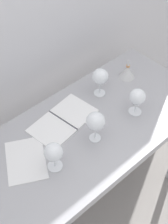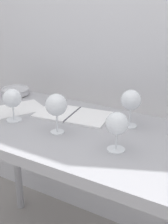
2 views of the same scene
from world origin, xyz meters
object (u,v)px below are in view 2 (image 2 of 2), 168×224
(tasting_bowl, at_px, (15,91))
(wine_glass_near_center, at_px, (56,106))
(wine_glass_near_left, at_px, (12,99))
(wine_glass_far_right, at_px, (131,101))
(open_notebook, at_px, (73,115))
(tasting_sheet_upper, at_px, (18,109))
(wine_glass_near_right, at_px, (117,124))

(tasting_bowl, bearing_deg, wine_glass_near_center, -30.00)
(wine_glass_near_left, height_order, wine_glass_far_right, wine_glass_far_right)
(tasting_bowl, bearing_deg, open_notebook, -11.67)
(wine_glass_far_right, height_order, tasting_sheet_upper, wine_glass_far_right)
(open_notebook, height_order, tasting_sheet_upper, open_notebook)
(wine_glass_near_right, bearing_deg, wine_glass_near_center, 177.50)
(wine_glass_near_left, relative_size, wine_glass_near_center, 0.89)
(wine_glass_near_right, bearing_deg, wine_glass_near_left, 178.25)
(wine_glass_near_center, distance_m, wine_glass_far_right, 0.34)
(open_notebook, height_order, tasting_bowl, tasting_bowl)
(wine_glass_near_right, distance_m, tasting_bowl, 0.88)
(wine_glass_near_left, distance_m, wine_glass_near_right, 0.56)
(wine_glass_near_center, bearing_deg, open_notebook, 103.43)
(wine_glass_near_left, height_order, open_notebook, wine_glass_near_left)
(open_notebook, xyz_separation_m, tasting_sheet_upper, (-0.30, -0.08, -0.00))
(wine_glass_far_right, xyz_separation_m, open_notebook, (-0.30, -0.03, -0.12))
(wine_glass_far_right, xyz_separation_m, wine_glass_near_right, (0.04, -0.24, -0.01))
(wine_glass_far_right, distance_m, tasting_bowl, 0.79)
(wine_glass_near_left, distance_m, tasting_sheet_upper, 0.19)
(open_notebook, xyz_separation_m, tasting_bowl, (-0.47, 0.10, 0.02))
(wine_glass_near_center, height_order, wine_glass_far_right, wine_glass_near_center)
(wine_glass_near_left, height_order, wine_glass_near_right, wine_glass_near_right)
(open_notebook, bearing_deg, wine_glass_near_left, -145.15)
(open_notebook, relative_size, tasting_sheet_upper, 1.53)
(open_notebook, relative_size, tasting_bowl, 2.37)
(wine_glass_near_center, relative_size, tasting_bowl, 1.08)
(wine_glass_far_right, height_order, tasting_bowl, wine_glass_far_right)
(wine_glass_near_right, xyz_separation_m, open_notebook, (-0.35, 0.22, -0.11))
(wine_glass_near_right, height_order, tasting_bowl, wine_glass_near_right)
(wine_glass_far_right, bearing_deg, open_notebook, -175.26)
(wine_glass_near_center, bearing_deg, wine_glass_far_right, 42.15)
(wine_glass_near_left, bearing_deg, wine_glass_far_right, 23.56)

